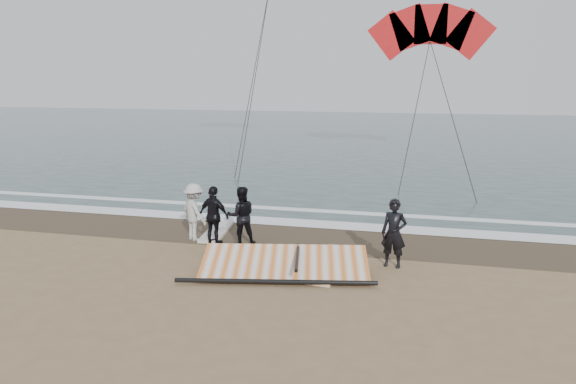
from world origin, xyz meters
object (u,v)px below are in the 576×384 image
(sail_rig, at_px, (283,264))
(board_cream, at_px, (217,232))
(man_main, at_px, (394,233))
(board_white, at_px, (329,264))

(sail_rig, bearing_deg, board_cream, 134.88)
(man_main, distance_m, board_white, 1.70)
(board_white, xyz_separation_m, sail_rig, (-0.97, -0.68, 0.14))
(board_cream, bearing_deg, man_main, -25.79)
(board_white, height_order, sail_rig, sail_rig)
(man_main, bearing_deg, board_cream, 171.79)
(board_white, bearing_deg, board_cream, 156.87)
(board_white, distance_m, sail_rig, 1.19)
(man_main, relative_size, board_cream, 0.77)
(man_main, bearing_deg, sail_rig, -147.49)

